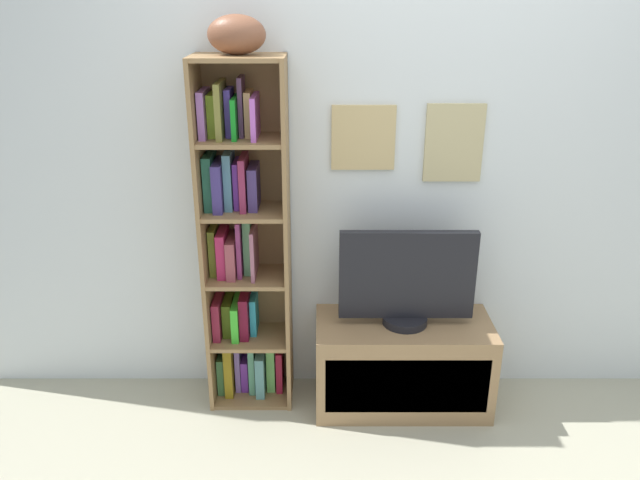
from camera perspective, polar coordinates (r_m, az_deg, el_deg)
name	(u,v)px	position (r m, az deg, el deg)	size (l,w,h in m)	color
back_wall	(396,174)	(3.07, 6.91, 6.03)	(4.80, 0.08, 2.31)	silver
bookshelf	(242,250)	(3.05, -7.09, -0.93)	(0.41, 0.28, 1.73)	olive
football	(237,35)	(2.78, -7.56, 18.08)	(0.25, 0.17, 0.17)	brown
tv_stand	(403,364)	(3.24, 7.56, -11.11)	(0.87, 0.40, 0.46)	#92704B
television	(408,280)	(3.02, 8.00, -3.65)	(0.65, 0.22, 0.48)	black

